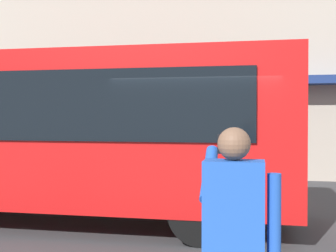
% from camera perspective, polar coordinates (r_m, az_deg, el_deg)
% --- Properties ---
extents(ground_plane, '(60.00, 60.00, 0.00)m').
position_cam_1_polar(ground_plane, '(7.74, 4.43, -13.21)').
color(ground_plane, '#38383A').
extents(red_bus, '(9.05, 2.54, 3.08)m').
position_cam_1_polar(red_bus, '(8.52, -15.27, -0.48)').
color(red_bus, red).
rests_on(red_bus, ground_plane).
extents(pedestrian_photographer, '(0.53, 0.52, 1.70)m').
position_cam_1_polar(pedestrian_photographer, '(3.05, 8.57, -13.58)').
color(pedestrian_photographer, '#2D2D33').
rests_on(pedestrian_photographer, sidewalk_curb).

